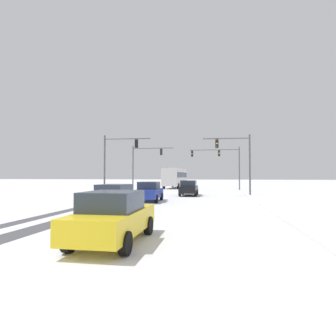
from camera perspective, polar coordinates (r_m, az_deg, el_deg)
wheel_track_left_lane at (r=18.77m, az=-11.97°, el=-8.12°), size 1.11×29.41×0.01m
wheel_track_right_lane at (r=19.50m, az=-16.85°, el=-7.84°), size 0.78×29.41×0.01m
sidewalk_kerb_right at (r=16.86m, az=27.84°, el=-8.49°), size 4.00×29.41×0.12m
traffic_signal_near_left at (r=28.79m, az=-11.08°, el=2.81°), size 5.11×0.58×6.50m
traffic_signal_far_right at (r=40.70m, az=11.53°, el=1.96°), size 7.56×0.45×6.50m
traffic_signal_near_right at (r=28.73m, az=14.81°, el=2.82°), size 4.97×0.62×6.50m
traffic_signal_far_left at (r=38.12m, az=-5.22°, el=1.77°), size 6.09×0.42×6.50m
car_black_lead at (r=28.14m, az=4.54°, el=-4.35°), size 1.84×4.10×1.62m
car_blue_second at (r=21.70m, az=-4.09°, el=-5.13°), size 1.97×4.17×1.62m
car_silver_third at (r=15.52m, az=-11.43°, el=-6.45°), size 2.02×4.19×1.62m
car_yellow_cab_fourth at (r=8.58m, az=-11.74°, el=-10.31°), size 1.87×4.12×1.62m
bus_oncoming at (r=46.26m, az=1.64°, el=-1.88°), size 3.02×11.10×3.38m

